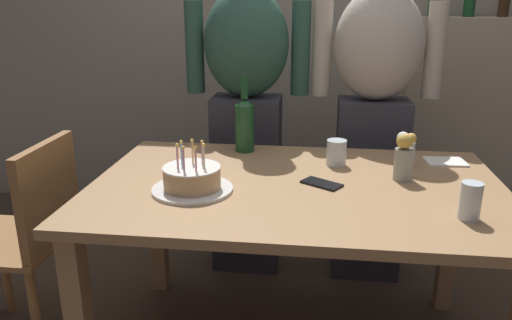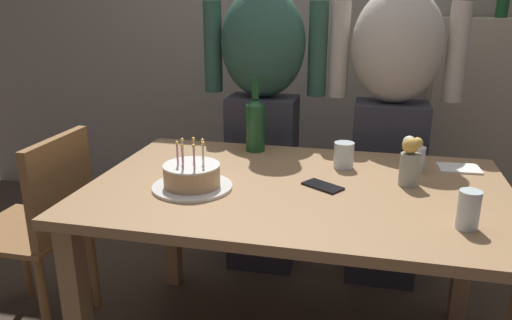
{
  "view_description": "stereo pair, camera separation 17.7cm",
  "coord_description": "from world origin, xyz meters",
  "px_view_note": "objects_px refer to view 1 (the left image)",
  "views": [
    {
      "loc": [
        0.06,
        -1.72,
        1.39
      ],
      "look_at": [
        -0.14,
        -0.05,
        0.84
      ],
      "focal_mm": 35.13,
      "sensor_mm": 36.0,
      "label": 1
    },
    {
      "loc": [
        0.24,
        -1.69,
        1.39
      ],
      "look_at": [
        -0.14,
        -0.05,
        0.84
      ],
      "focal_mm": 35.13,
      "sensor_mm": 36.0,
      "label": 2
    }
  ],
  "objects_px": {
    "cell_phone": "(322,184)",
    "person_man_bearded": "(246,106)",
    "person_woman_cardigan": "(374,109)",
    "water_glass_side": "(406,154)",
    "napkin_stack": "(445,162)",
    "water_glass_near": "(470,201)",
    "flower_vase": "(404,154)",
    "wine_bottle": "(245,123)",
    "water_glass_far": "(336,153)",
    "dining_chair": "(30,230)",
    "birthday_cake": "(192,180)"
  },
  "relations": [
    {
      "from": "water_glass_side",
      "to": "napkin_stack",
      "type": "distance_m",
      "value": 0.19
    },
    {
      "from": "wine_bottle",
      "to": "cell_phone",
      "type": "bearing_deg",
      "value": -48.78
    },
    {
      "from": "birthday_cake",
      "to": "water_glass_side",
      "type": "relative_size",
      "value": 2.9
    },
    {
      "from": "cell_phone",
      "to": "napkin_stack",
      "type": "xyz_separation_m",
      "value": [
        0.51,
        0.32,
        0.0
      ]
    },
    {
      "from": "water_glass_near",
      "to": "water_glass_far",
      "type": "height_order",
      "value": "water_glass_near"
    },
    {
      "from": "cell_phone",
      "to": "napkin_stack",
      "type": "distance_m",
      "value": 0.6
    },
    {
      "from": "wine_bottle",
      "to": "napkin_stack",
      "type": "relative_size",
      "value": 2.07
    },
    {
      "from": "birthday_cake",
      "to": "water_glass_far",
      "type": "height_order",
      "value": "birthday_cake"
    },
    {
      "from": "cell_phone",
      "to": "person_man_bearded",
      "type": "bearing_deg",
      "value": 151.29
    },
    {
      "from": "dining_chair",
      "to": "person_woman_cardigan",
      "type": "bearing_deg",
      "value": 118.76
    },
    {
      "from": "water_glass_far",
      "to": "person_woman_cardigan",
      "type": "height_order",
      "value": "person_woman_cardigan"
    },
    {
      "from": "napkin_stack",
      "to": "cell_phone",
      "type": "bearing_deg",
      "value": -147.62
    },
    {
      "from": "birthday_cake",
      "to": "napkin_stack",
      "type": "height_order",
      "value": "birthday_cake"
    },
    {
      "from": "water_glass_side",
      "to": "napkin_stack",
      "type": "xyz_separation_m",
      "value": [
        0.17,
        0.06,
        -0.05
      ]
    },
    {
      "from": "water_glass_near",
      "to": "flower_vase",
      "type": "bearing_deg",
      "value": 113.92
    },
    {
      "from": "water_glass_near",
      "to": "flower_vase",
      "type": "distance_m",
      "value": 0.37
    },
    {
      "from": "water_glass_near",
      "to": "person_woman_cardigan",
      "type": "xyz_separation_m",
      "value": [
        -0.2,
        0.94,
        0.07
      ]
    },
    {
      "from": "water_glass_side",
      "to": "wine_bottle",
      "type": "distance_m",
      "value": 0.69
    },
    {
      "from": "wine_bottle",
      "to": "person_woman_cardigan",
      "type": "height_order",
      "value": "person_woman_cardigan"
    },
    {
      "from": "wine_bottle",
      "to": "person_man_bearded",
      "type": "height_order",
      "value": "person_man_bearded"
    },
    {
      "from": "water_glass_side",
      "to": "person_man_bearded",
      "type": "bearing_deg",
      "value": 147.9
    },
    {
      "from": "dining_chair",
      "to": "water_glass_near",
      "type": "bearing_deg",
      "value": 83.19
    },
    {
      "from": "wine_bottle",
      "to": "person_man_bearded",
      "type": "distance_m",
      "value": 0.32
    },
    {
      "from": "water_glass_far",
      "to": "flower_vase",
      "type": "bearing_deg",
      "value": -30.74
    },
    {
      "from": "cell_phone",
      "to": "person_woman_cardigan",
      "type": "height_order",
      "value": "person_woman_cardigan"
    },
    {
      "from": "napkin_stack",
      "to": "person_woman_cardigan",
      "type": "bearing_deg",
      "value": 124.09
    },
    {
      "from": "birthday_cake",
      "to": "dining_chair",
      "type": "bearing_deg",
      "value": 174.54
    },
    {
      "from": "person_man_bearded",
      "to": "dining_chair",
      "type": "bearing_deg",
      "value": 45.01
    },
    {
      "from": "wine_bottle",
      "to": "dining_chair",
      "type": "height_order",
      "value": "wine_bottle"
    },
    {
      "from": "water_glass_near",
      "to": "water_glass_far",
      "type": "relative_size",
      "value": 1.14
    },
    {
      "from": "water_glass_far",
      "to": "flower_vase",
      "type": "height_order",
      "value": "flower_vase"
    },
    {
      "from": "napkin_stack",
      "to": "birthday_cake",
      "type": "bearing_deg",
      "value": -155.43
    },
    {
      "from": "person_man_bearded",
      "to": "napkin_stack",
      "type": "bearing_deg",
      "value": 156.48
    },
    {
      "from": "water_glass_far",
      "to": "person_woman_cardigan",
      "type": "xyz_separation_m",
      "value": [
        0.19,
        0.47,
        0.08
      ]
    },
    {
      "from": "napkin_stack",
      "to": "flower_vase",
      "type": "bearing_deg",
      "value": -132.48
    },
    {
      "from": "napkin_stack",
      "to": "person_man_bearded",
      "type": "xyz_separation_m",
      "value": [
        -0.88,
        0.38,
        0.13
      ]
    },
    {
      "from": "person_man_bearded",
      "to": "person_woman_cardigan",
      "type": "height_order",
      "value": "same"
    },
    {
      "from": "wine_bottle",
      "to": "flower_vase",
      "type": "xyz_separation_m",
      "value": [
        0.64,
        -0.29,
        -0.03
      ]
    },
    {
      "from": "birthday_cake",
      "to": "water_glass_side",
      "type": "xyz_separation_m",
      "value": [
        0.79,
        0.38,
        0.01
      ]
    },
    {
      "from": "cell_phone",
      "to": "flower_vase",
      "type": "height_order",
      "value": "flower_vase"
    },
    {
      "from": "flower_vase",
      "to": "person_man_bearded",
      "type": "distance_m",
      "value": 0.91
    },
    {
      "from": "wine_bottle",
      "to": "person_man_bearded",
      "type": "xyz_separation_m",
      "value": [
        -0.04,
        0.32,
        0.01
      ]
    },
    {
      "from": "water_glass_far",
      "to": "person_man_bearded",
      "type": "relative_size",
      "value": 0.06
    },
    {
      "from": "water_glass_far",
      "to": "wine_bottle",
      "type": "bearing_deg",
      "value": 159.43
    },
    {
      "from": "person_man_bearded",
      "to": "person_woman_cardigan",
      "type": "distance_m",
      "value": 0.62
    },
    {
      "from": "flower_vase",
      "to": "person_woman_cardigan",
      "type": "distance_m",
      "value": 0.61
    },
    {
      "from": "wine_bottle",
      "to": "flower_vase",
      "type": "relative_size",
      "value": 1.8
    },
    {
      "from": "birthday_cake",
      "to": "water_glass_far",
      "type": "relative_size",
      "value": 2.74
    },
    {
      "from": "wine_bottle",
      "to": "birthday_cake",
      "type": "bearing_deg",
      "value": -102.68
    },
    {
      "from": "napkin_stack",
      "to": "dining_chair",
      "type": "distance_m",
      "value": 1.7
    }
  ]
}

